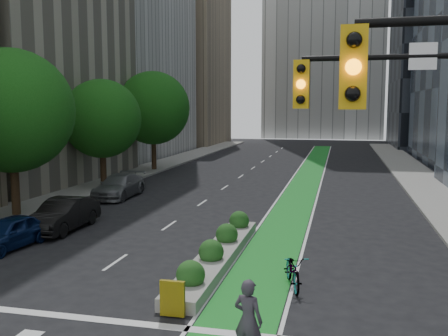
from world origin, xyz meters
The scene contains 14 objects.
sidewalk_left centered at (-11.80, 25.00, 0.07)m, with size 3.60×90.00×0.15m, color gray.
sidewalk_right centered at (11.80, 25.00, 0.07)m, with size 3.60×90.00×0.15m, color gray.
bike_lane_paint centered at (3.00, 30.00, 0.01)m, with size 2.20×70.00×0.01m, color #188424.
building_tan_far centered at (-20.00, 66.00, 13.00)m, with size 14.00×16.00×26.00m, color tan.
building_dark_end centered at (20.00, 68.00, 14.00)m, with size 14.00×18.00×28.00m, color black.
tree_mid centered at (-11.00, 12.00, 5.57)m, with size 6.40×6.40×8.78m.
tree_midfar centered at (-11.00, 22.00, 4.95)m, with size 5.60×5.60×7.76m.
tree_far centered at (-11.00, 32.00, 5.69)m, with size 6.60×6.60×9.00m.
median_planter centered at (1.20, 7.04, 0.37)m, with size 1.20×10.26×1.10m.
bicycle centered at (4.20, 4.92, 0.56)m, with size 0.75×2.15×1.13m, color gray.
cyclist centered at (3.64, -0.03, 0.96)m, with size 0.70×0.46×1.93m, color #3B343F.
parked_car_left_near centered at (-7.56, 6.74, 0.66)m, with size 1.57×3.89×1.33m, color #0B1B45.
parked_car_left_mid centered at (-7.00, 9.94, 0.75)m, with size 1.60×4.58×1.51m, color black.
parked_car_left_far centered at (-8.22, 18.60, 0.74)m, with size 2.07×5.10×1.48m, color slate.
Camera 1 is at (5.57, -10.66, 5.75)m, focal length 40.00 mm.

